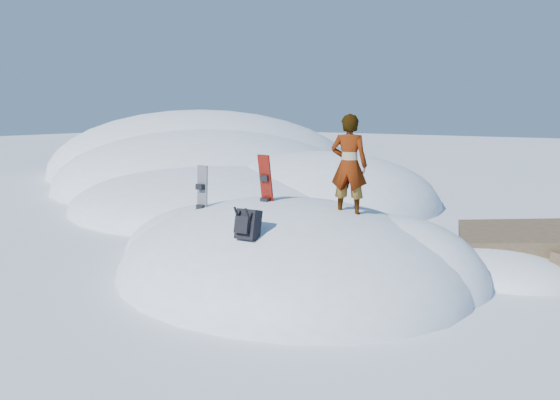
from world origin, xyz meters
The scene contains 9 objects.
ground centered at (0.00, 0.00, 0.00)m, with size 120.00×120.00×0.00m, color white.
snow_mound centered at (-0.17, 0.24, 0.00)m, with size 8.00×6.00×3.00m.
snow_ridge centered at (-10.43, 9.85, 0.00)m, with size 21.50×18.50×6.40m.
rock_outcrop centered at (3.72, 3.01, 0.01)m, with size 4.68×4.41×1.68m.
snowboard_red centered at (-0.33, -0.22, 1.66)m, with size 0.30×0.26×1.46m.
snowboard_dark centered at (-1.59, -0.64, 1.45)m, with size 0.26×0.16×1.37m.
backpack centered at (0.41, -1.80, 1.40)m, with size 0.38×0.43×0.57m.
gear_pile centered at (-2.95, -0.89, 0.10)m, with size 0.78×0.68×0.21m.
person centered at (1.22, 0.11, 2.23)m, with size 0.66×0.43×1.80m, color slate.
Camera 1 is at (5.54, -8.55, 3.19)m, focal length 35.00 mm.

